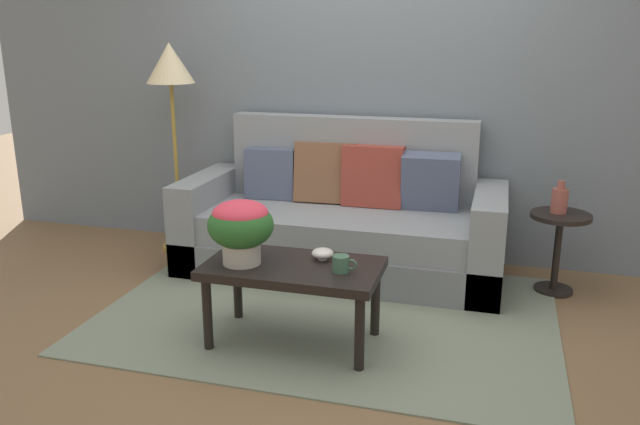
% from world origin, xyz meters
% --- Properties ---
extents(ground_plane, '(14.00, 14.00, 0.00)m').
position_xyz_m(ground_plane, '(0.00, 0.00, 0.00)').
color(ground_plane, brown).
extents(wall_back, '(6.40, 0.12, 2.84)m').
position_xyz_m(wall_back, '(0.00, 1.33, 1.42)').
color(wall_back, slate).
rests_on(wall_back, ground).
extents(area_rug, '(2.68, 1.87, 0.01)m').
position_xyz_m(area_rug, '(0.00, 0.09, 0.01)').
color(area_rug, gray).
rests_on(area_rug, ground).
extents(couch, '(2.23, 0.89, 1.06)m').
position_xyz_m(couch, '(-0.10, 0.86, 0.34)').
color(couch, slate).
rests_on(couch, ground).
extents(coffee_table, '(0.94, 0.52, 0.46)m').
position_xyz_m(coffee_table, '(-0.09, -0.32, 0.40)').
color(coffee_table, black).
rests_on(coffee_table, ground).
extents(side_table, '(0.38, 0.38, 0.54)m').
position_xyz_m(side_table, '(1.34, 0.83, 0.37)').
color(side_table, black).
rests_on(side_table, ground).
extents(floor_lamp, '(0.36, 0.36, 1.58)m').
position_xyz_m(floor_lamp, '(-1.44, 0.96, 1.33)').
color(floor_lamp, olive).
rests_on(floor_lamp, ground).
extents(potted_plant, '(0.35, 0.35, 0.35)m').
position_xyz_m(potted_plant, '(-0.35, -0.38, 0.67)').
color(potted_plant, '#B7B2A8').
rests_on(potted_plant, coffee_table).
extents(coffee_mug, '(0.13, 0.09, 0.09)m').
position_xyz_m(coffee_mug, '(0.19, -0.36, 0.50)').
color(coffee_mug, '#3D664C').
rests_on(coffee_mug, coffee_table).
extents(snack_bowl, '(0.12, 0.12, 0.06)m').
position_xyz_m(snack_bowl, '(0.05, -0.21, 0.50)').
color(snack_bowl, silver).
rests_on(snack_bowl, coffee_table).
extents(table_vase, '(0.10, 0.10, 0.21)m').
position_xyz_m(table_vase, '(1.32, 0.85, 0.62)').
color(table_vase, '#934C42').
rests_on(table_vase, side_table).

